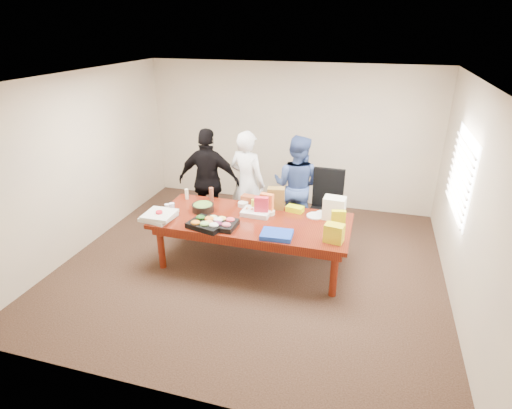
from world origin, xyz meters
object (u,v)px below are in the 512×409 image
(salad_bowl, at_px, (203,208))
(sheet_cake, at_px, (256,212))
(person_center, at_px, (247,183))
(person_right, at_px, (297,186))
(conference_table, at_px, (252,242))
(office_chair, at_px, (325,212))

(salad_bowl, bearing_deg, sheet_cake, 6.89)
(person_center, xyz_separation_m, person_right, (0.79, 0.21, -0.04))
(conference_table, height_order, salad_bowl, salad_bowl)
(person_center, distance_m, sheet_cake, 0.95)
(sheet_cake, bearing_deg, conference_table, -93.77)
(person_center, bearing_deg, sheet_cake, 132.03)
(sheet_cake, bearing_deg, person_right, 71.72)
(conference_table, xyz_separation_m, person_right, (0.41, 1.23, 0.48))
(office_chair, relative_size, salad_bowl, 3.55)
(person_center, bearing_deg, salad_bowl, 83.89)
(conference_table, relative_size, person_center, 1.57)
(person_center, bearing_deg, conference_table, 127.46)
(salad_bowl, bearing_deg, person_right, 44.18)
(sheet_cake, distance_m, salad_bowl, 0.81)
(person_center, xyz_separation_m, sheet_cake, (0.40, -0.85, -0.10))
(sheet_cake, bearing_deg, office_chair, 40.29)
(sheet_cake, relative_size, salad_bowl, 1.23)
(office_chair, relative_size, person_right, 0.69)
(person_center, height_order, salad_bowl, person_center)
(person_center, height_order, sheet_cake, person_center)
(conference_table, relative_size, sheet_cake, 6.86)
(office_chair, height_order, salad_bowl, office_chair)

